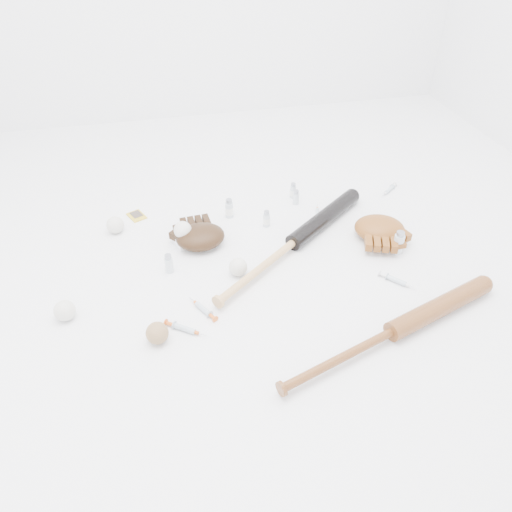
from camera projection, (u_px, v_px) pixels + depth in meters
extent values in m
plane|color=white|center=(262.00, 266.00, 1.88)|extent=(3.00, 3.00, 0.00)
cube|color=gold|center=(137.00, 216.00, 2.14)|extent=(0.09, 0.10, 0.00)
cube|color=white|center=(184.00, 241.00, 1.97)|extent=(0.09, 0.09, 0.04)
sphere|color=silver|center=(183.00, 230.00, 1.94)|extent=(0.07, 0.07, 0.07)
sphere|color=silver|center=(65.00, 311.00, 1.64)|extent=(0.07, 0.07, 0.07)
sphere|color=silver|center=(115.00, 225.00, 2.03)|extent=(0.07, 0.07, 0.07)
sphere|color=silver|center=(238.00, 267.00, 1.82)|extent=(0.07, 0.07, 0.07)
sphere|color=olive|center=(157.00, 333.00, 1.56)|extent=(0.07, 0.07, 0.07)
cylinder|color=silver|center=(293.00, 190.00, 2.25)|extent=(0.03, 0.03, 0.07)
cylinder|color=silver|center=(296.00, 197.00, 2.20)|extent=(0.03, 0.03, 0.07)
cylinder|color=silver|center=(229.00, 208.00, 2.12)|extent=(0.03, 0.03, 0.09)
cylinder|color=silver|center=(399.00, 242.00, 1.92)|extent=(0.04, 0.04, 0.09)
cylinder|color=silver|center=(169.00, 263.00, 1.83)|extent=(0.03, 0.03, 0.08)
cylinder|color=silver|center=(267.00, 219.00, 2.07)|extent=(0.03, 0.03, 0.07)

